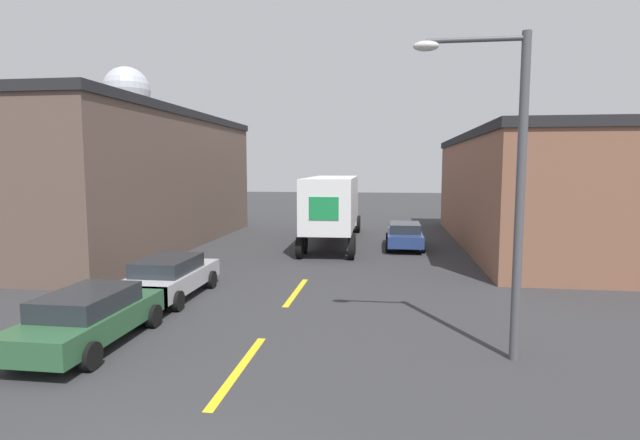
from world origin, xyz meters
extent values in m
cube|color=yellow|center=(0.00, 4.91, 0.00)|extent=(0.20, 3.86, 0.01)
cube|color=yellow|center=(0.00, 11.62, 0.00)|extent=(0.20, 3.86, 0.01)
cube|color=brown|center=(-13.47, 20.46, 3.44)|extent=(12.73, 19.62, 6.88)
cube|color=#232326|center=(-13.47, 20.46, 7.08)|extent=(12.93, 19.82, 0.40)
cube|color=brown|center=(13.45, 23.42, 2.85)|extent=(12.69, 20.20, 5.70)
cube|color=#232326|center=(13.45, 23.42, 5.90)|extent=(12.89, 20.40, 0.40)
cube|color=silver|center=(-0.10, 28.34, 1.90)|extent=(2.41, 2.71, 2.75)
cube|color=white|center=(0.10, 21.94, 2.46)|extent=(2.74, 9.65, 2.63)
cube|color=#198442|center=(0.25, 17.14, 2.46)|extent=(1.35, 0.07, 1.05)
cylinder|color=black|center=(1.12, 28.71, 0.52)|extent=(0.31, 1.05, 1.04)
cylinder|color=black|center=(-1.33, 28.63, 0.52)|extent=(0.31, 1.05, 1.04)
cylinder|color=black|center=(1.15, 27.66, 0.52)|extent=(0.31, 1.05, 1.04)
cylinder|color=black|center=(-1.30, 27.58, 0.52)|extent=(0.31, 1.05, 1.04)
cylinder|color=black|center=(1.40, 19.39, 0.52)|extent=(0.31, 1.05, 1.04)
cylinder|color=black|center=(-1.05, 19.31, 0.52)|extent=(0.31, 1.05, 1.04)
cylinder|color=black|center=(1.44, 17.99, 0.52)|extent=(0.31, 1.05, 1.04)
cylinder|color=black|center=(-1.00, 17.92, 0.52)|extent=(0.31, 1.05, 1.04)
cube|color=navy|center=(4.02, 21.68, 0.60)|extent=(1.77, 4.69, 0.58)
cube|color=#23282D|center=(4.02, 21.54, 1.13)|extent=(1.56, 2.44, 0.47)
cylinder|color=black|center=(4.90, 23.14, 0.31)|extent=(0.22, 0.62, 0.62)
cylinder|color=black|center=(3.13, 23.14, 0.31)|extent=(0.22, 0.62, 0.62)
cylinder|color=black|center=(4.90, 20.23, 0.31)|extent=(0.22, 0.62, 0.62)
cylinder|color=black|center=(3.13, 20.23, 0.31)|extent=(0.22, 0.62, 0.62)
cube|color=#2D5B38|center=(-4.02, 5.88, 0.60)|extent=(1.77, 4.69, 0.58)
cube|color=#23282D|center=(-4.02, 5.73, 1.13)|extent=(1.56, 2.44, 0.47)
cylinder|color=black|center=(-3.13, 7.33, 0.31)|extent=(0.22, 0.62, 0.62)
cylinder|color=black|center=(-4.90, 7.33, 0.31)|extent=(0.22, 0.62, 0.62)
cylinder|color=black|center=(-3.13, 4.42, 0.31)|extent=(0.22, 0.62, 0.62)
cylinder|color=black|center=(-4.90, 4.42, 0.31)|extent=(0.22, 0.62, 0.62)
cube|color=#B2B2B7|center=(-4.02, 10.32, 0.60)|extent=(1.77, 4.69, 0.58)
cube|color=#23282D|center=(-4.02, 10.18, 1.13)|extent=(1.56, 2.44, 0.47)
cylinder|color=black|center=(-3.13, 11.77, 0.31)|extent=(0.22, 0.62, 0.62)
cylinder|color=black|center=(-4.90, 11.77, 0.31)|extent=(0.22, 0.62, 0.62)
cylinder|color=black|center=(-3.13, 8.87, 0.31)|extent=(0.22, 0.62, 0.62)
cylinder|color=black|center=(-4.90, 8.87, 0.31)|extent=(0.22, 0.62, 0.62)
cylinder|color=#47474C|center=(-22.40, 44.77, 5.12)|extent=(0.28, 0.28, 10.24)
cylinder|color=#47474C|center=(-24.92, 46.22, 5.12)|extent=(0.28, 0.28, 10.24)
cylinder|color=#47474C|center=(-24.92, 43.31, 5.12)|extent=(0.28, 0.28, 10.24)
cylinder|color=#4C4C51|center=(-24.08, 44.77, 10.04)|extent=(3.64, 3.64, 0.30)
sphere|color=#B7BCC6|center=(-24.08, 44.77, 12.28)|extent=(4.80, 4.80, 4.80)
cylinder|color=#4C4C51|center=(5.97, 6.27, 3.59)|extent=(0.20, 0.20, 7.18)
cylinder|color=#4C4C51|center=(4.93, 6.27, 7.03)|extent=(2.09, 0.11, 0.11)
ellipsoid|color=silver|center=(3.89, 6.27, 6.93)|extent=(0.56, 0.32, 0.22)
camera|label=1|loc=(3.12, -5.08, 4.33)|focal=28.00mm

